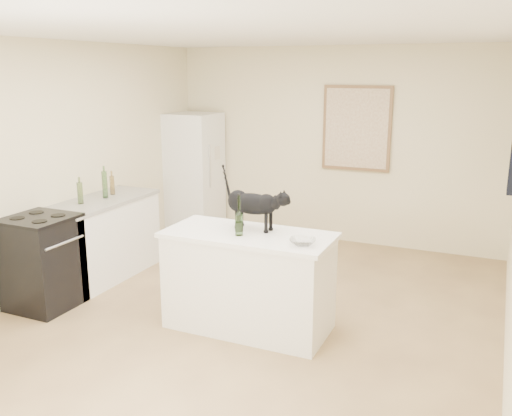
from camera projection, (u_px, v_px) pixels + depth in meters
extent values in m
plane|color=tan|center=(248.00, 316.00, 5.33)|extent=(5.50, 5.50, 0.00)
plane|color=white|center=(247.00, 33.00, 4.70)|extent=(5.50, 5.50, 0.00)
plane|color=beige|center=(334.00, 146.00, 7.45)|extent=(4.50, 0.00, 4.50)
plane|color=beige|center=(56.00, 166.00, 5.91)|extent=(0.00, 5.50, 5.50)
cube|color=white|center=(249.00, 283.00, 5.01)|extent=(1.44, 0.67, 0.86)
cube|color=white|center=(249.00, 235.00, 4.90)|extent=(1.50, 0.70, 0.04)
cube|color=white|center=(102.00, 240.00, 6.27)|extent=(0.60, 1.40, 0.86)
cube|color=gray|center=(100.00, 201.00, 6.16)|extent=(0.62, 1.44, 0.04)
cube|color=black|center=(42.00, 263.00, 5.47)|extent=(0.60, 0.60, 0.90)
cube|color=white|center=(194.00, 173.00, 7.98)|extent=(0.68, 0.68, 1.70)
cube|color=brown|center=(357.00, 128.00, 7.25)|extent=(0.90, 0.03, 1.10)
cube|color=beige|center=(356.00, 128.00, 7.23)|extent=(0.82, 0.00, 1.02)
cylinder|color=#2C5221|center=(239.00, 217.00, 4.79)|extent=(0.09, 0.09, 0.32)
imported|color=silver|center=(303.00, 242.00, 4.56)|extent=(0.27, 0.27, 0.05)
cube|color=beige|center=(216.00, 153.00, 7.82)|extent=(0.03, 0.14, 0.19)
cylinder|color=#2E511C|center=(80.00, 193.00, 5.93)|extent=(0.06, 0.06, 0.23)
cylinder|color=#1D521B|center=(105.00, 185.00, 6.20)|extent=(0.06, 0.06, 0.30)
cylinder|color=brown|center=(112.00, 185.00, 6.38)|extent=(0.06, 0.06, 0.21)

